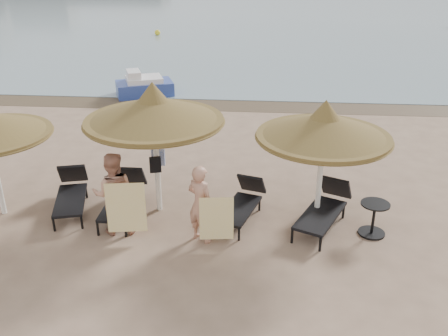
% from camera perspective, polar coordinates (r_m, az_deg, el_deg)
% --- Properties ---
extents(ground, '(160.00, 160.00, 0.00)m').
position_cam_1_polar(ground, '(10.90, -6.24, -7.58)').
color(ground, '#A18167').
rests_on(ground, ground).
extents(wet_sand_strip, '(200.00, 1.60, 0.01)m').
position_cam_1_polar(wet_sand_strip, '(19.43, -1.20, 7.25)').
color(wet_sand_strip, brown).
rests_on(wet_sand_strip, ground).
extents(palapa_center, '(3.10, 3.10, 3.07)m').
position_cam_1_polar(palapa_center, '(10.93, -8.05, 6.57)').
color(palapa_center, white).
rests_on(palapa_center, ground).
extents(palapa_right, '(2.87, 2.87, 2.84)m').
position_cam_1_polar(palapa_right, '(10.56, 11.38, 4.64)').
color(palapa_right, white).
rests_on(palapa_right, ground).
extents(lounger_far_left, '(1.12, 2.05, 0.87)m').
position_cam_1_polar(lounger_far_left, '(12.26, -17.07, -2.66)').
color(lounger_far_left, black).
rests_on(lounger_far_left, ground).
extents(lounger_near_left, '(0.67, 2.02, 0.90)m').
position_cam_1_polar(lounger_near_left, '(11.76, -11.33, -3.12)').
color(lounger_near_left, black).
rests_on(lounger_near_left, ground).
extents(lounger_near_right, '(1.12, 1.94, 0.82)m').
position_cam_1_polar(lounger_near_right, '(11.35, 2.16, -3.88)').
color(lounger_near_right, black).
rests_on(lounger_near_right, ground).
extents(lounger_far_right, '(1.47, 2.13, 0.92)m').
position_cam_1_polar(lounger_far_right, '(11.27, 11.46, -4.38)').
color(lounger_far_right, black).
rests_on(lounger_far_right, ground).
extents(side_table, '(0.61, 0.61, 0.74)m').
position_cam_1_polar(side_table, '(11.16, 16.69, -5.68)').
color(side_table, black).
rests_on(side_table, ground).
extents(person_left, '(1.08, 0.81, 2.13)m').
position_cam_1_polar(person_left, '(10.71, -12.59, -2.17)').
color(person_left, tan).
rests_on(person_left, ground).
extents(person_right, '(1.09, 0.99, 1.99)m').
position_cam_1_polar(person_right, '(10.19, -2.70, -3.44)').
color(person_right, tan).
rests_on(person_right, ground).
extents(towel_left, '(0.80, 0.14, 1.13)m').
position_cam_1_polar(towel_left, '(10.44, -11.14, -4.50)').
color(towel_left, yellow).
rests_on(towel_left, ground).
extents(towel_right, '(0.69, 0.10, 0.97)m').
position_cam_1_polar(towel_right, '(10.10, -0.86, -5.82)').
color(towel_right, yellow).
rests_on(towel_right, ground).
extents(bag_patterned, '(0.30, 0.10, 0.38)m').
position_cam_1_polar(bag_patterned, '(11.50, -7.52, 1.23)').
color(bag_patterned, silver).
rests_on(bag_patterned, ground).
extents(bag_dark, '(0.27, 0.15, 0.36)m').
position_cam_1_polar(bag_dark, '(11.22, -7.86, 0.37)').
color(bag_dark, black).
rests_on(bag_dark, ground).
extents(pedal_boat, '(2.55, 2.03, 1.04)m').
position_cam_1_polar(pedal_boat, '(20.85, -9.16, 9.25)').
color(pedal_boat, '#2E459E').
rests_on(pedal_boat, ground).
extents(buoy_left, '(0.38, 0.38, 0.38)m').
position_cam_1_polar(buoy_left, '(34.82, -7.62, 15.09)').
color(buoy_left, yellow).
rests_on(buoy_left, ground).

